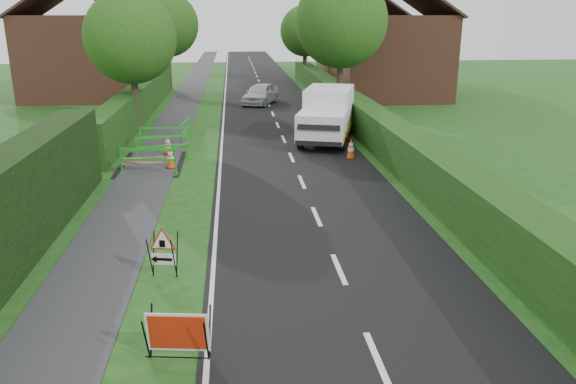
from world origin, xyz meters
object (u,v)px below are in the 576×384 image
red_rect_sign (178,333)px  hatchback_car (261,94)px  triangle_sign (161,249)px  works_van (327,114)px

red_rect_sign → hatchback_car: bearing=92.3°
red_rect_sign → triangle_sign: triangle_sign is taller
red_rect_sign → triangle_sign: size_ratio=1.12×
works_van → hatchback_car: (-2.44, 11.45, -0.58)m
triangle_sign → works_van: bearing=77.6°
hatchback_car → triangle_sign: bearing=-76.9°
red_rect_sign → hatchback_car: (2.81, 28.15, 0.16)m
triangle_sign → hatchback_car: (3.43, 24.98, -0.02)m
triangle_sign → hatchback_car: bearing=93.3°
triangle_sign → hatchback_car: 25.21m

